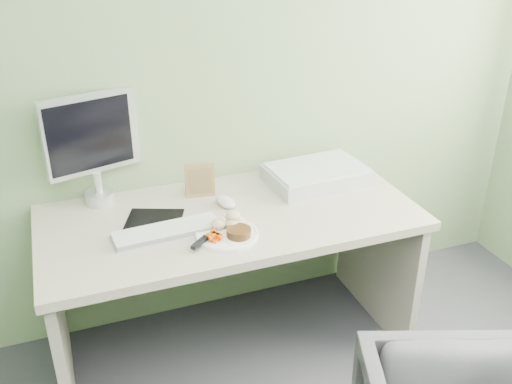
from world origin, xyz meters
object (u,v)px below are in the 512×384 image
object	(u,v)px
plate	(227,235)
scanner	(316,175)
desk	(231,250)
monitor	(92,143)

from	to	relation	value
plate	scanner	world-z (taller)	scanner
plate	desk	bearing A→B (deg)	67.90
monitor	plate	bearing A→B (deg)	-63.39
plate	monitor	size ratio (longest dim) A/B	0.51
monitor	scanner	bearing A→B (deg)	-24.51
desk	plate	xyz separation A→B (m)	(-0.07, -0.17, 0.19)
desk	scanner	world-z (taller)	scanner
monitor	desk	bearing A→B (deg)	-47.13
desk	monitor	xyz separation A→B (m)	(-0.51, 0.31, 0.46)
plate	monitor	world-z (taller)	monitor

